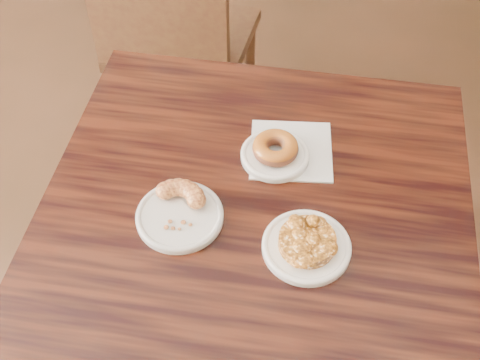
{
  "coord_description": "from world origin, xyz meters",
  "views": [
    {
      "loc": [
        0.19,
        -0.51,
        1.7
      ],
      "look_at": [
        0.18,
        0.24,
        0.8
      ],
      "focal_mm": 45.0,
      "sensor_mm": 36.0,
      "label": 1
    }
  ],
  "objects_px": {
    "apple_fritter": "(307,240)",
    "cruller_fragment": "(179,209)",
    "chair_far": "(184,39)",
    "glazed_donut": "(275,148)",
    "cafe_table": "(253,297)"
  },
  "relations": [
    {
      "from": "apple_fritter",
      "to": "chair_far",
      "type": "bearing_deg",
      "value": 107.41
    },
    {
      "from": "glazed_donut",
      "to": "cafe_table",
      "type": "bearing_deg",
      "value": -108.36
    },
    {
      "from": "chair_far",
      "to": "apple_fritter",
      "type": "height_order",
      "value": "chair_far"
    },
    {
      "from": "cafe_table",
      "to": "cruller_fragment",
      "type": "distance_m",
      "value": 0.43
    },
    {
      "from": "chair_far",
      "to": "glazed_donut",
      "type": "xyz_separation_m",
      "value": [
        0.27,
        -0.81,
        0.33
      ]
    },
    {
      "from": "apple_fritter",
      "to": "cruller_fragment",
      "type": "xyz_separation_m",
      "value": [
        -0.24,
        0.07,
        -0.0
      ]
    },
    {
      "from": "glazed_donut",
      "to": "cruller_fragment",
      "type": "relative_size",
      "value": 0.77
    },
    {
      "from": "glazed_donut",
      "to": "chair_far",
      "type": "bearing_deg",
      "value": 108.58
    },
    {
      "from": "cruller_fragment",
      "to": "cafe_table",
      "type": "bearing_deg",
      "value": 13.75
    },
    {
      "from": "cafe_table",
      "to": "glazed_donut",
      "type": "relative_size",
      "value": 8.79
    },
    {
      "from": "glazed_donut",
      "to": "apple_fritter",
      "type": "height_order",
      "value": "glazed_donut"
    },
    {
      "from": "chair_far",
      "to": "glazed_donut",
      "type": "relative_size",
      "value": 9.21
    },
    {
      "from": "apple_fritter",
      "to": "glazed_donut",
      "type": "bearing_deg",
      "value": 103.12
    },
    {
      "from": "cafe_table",
      "to": "cruller_fragment",
      "type": "relative_size",
      "value": 6.79
    },
    {
      "from": "apple_fritter",
      "to": "cruller_fragment",
      "type": "bearing_deg",
      "value": 164.25
    }
  ]
}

